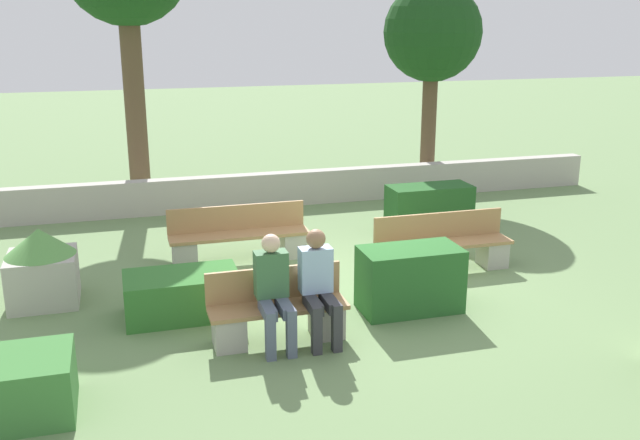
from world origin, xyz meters
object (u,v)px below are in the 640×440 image
at_px(person_seated_woman, 318,281).
at_px(bench_right_side, 443,249).
at_px(person_seated_man, 274,287).
at_px(bench_left_side, 239,239).
at_px(planter_corner_left, 42,265).
at_px(tree_center_left, 432,35).
at_px(bench_front, 278,315).

bearing_deg(person_seated_woman, bench_right_side, 36.21).
bearing_deg(person_seated_man, bench_left_side, 87.49).
distance_m(bench_right_side, planter_corner_left, 5.71).
height_order(bench_left_side, tree_center_left, tree_center_left).
bearing_deg(bench_left_side, planter_corner_left, -160.79).
bearing_deg(planter_corner_left, tree_center_left, 31.27).
bearing_deg(bench_front, bench_right_side, 29.79).
bearing_deg(person_seated_man, bench_front, 61.27).
distance_m(bench_left_side, bench_right_side, 3.17).
xyz_separation_m(bench_left_side, planter_corner_left, (-2.82, -1.00, 0.19)).
distance_m(bench_right_side, tree_center_left, 6.13).
bearing_deg(person_seated_woman, bench_left_side, 97.24).
distance_m(person_seated_man, person_seated_woman, 0.53).
distance_m(bench_front, bench_right_side, 3.39).
height_order(bench_left_side, person_seated_woman, person_seated_woman).
height_order(person_seated_woman, tree_center_left, tree_center_left).
xyz_separation_m(bench_right_side, tree_center_left, (1.98, 4.97, 2.99)).
distance_m(person_seated_man, tree_center_left, 8.82).
bearing_deg(bench_left_side, bench_right_side, -24.78).
xyz_separation_m(person_seated_man, person_seated_woman, (0.53, 0.00, 0.01)).
bearing_deg(person_seated_man, tree_center_left, 53.66).
bearing_deg(person_seated_woman, person_seated_man, -179.76).
distance_m(bench_front, planter_corner_left, 3.41).
bearing_deg(bench_left_side, person_seated_woman, -83.13).
bearing_deg(tree_center_left, person_seated_woman, -123.31).
bearing_deg(person_seated_woman, bench_front, 163.90).
distance_m(bench_left_side, tree_center_left, 6.78).
height_order(bench_right_side, planter_corner_left, planter_corner_left).
relative_size(planter_corner_left, tree_center_left, 0.23).
distance_m(planter_corner_left, tree_center_left, 9.41).
height_order(person_seated_man, person_seated_woman, person_seated_woman).
height_order(bench_right_side, person_seated_man, person_seated_man).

